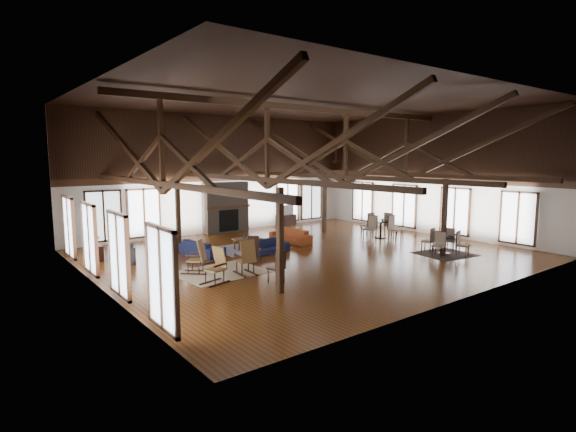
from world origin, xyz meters
TOP-DOWN VIEW (x-y plane):
  - floor at (0.00, 0.00)m, footprint 16.00×16.00m
  - ceiling at (0.00, 0.00)m, footprint 16.00×14.00m
  - wall_back at (0.00, 7.00)m, footprint 16.00×0.02m
  - wall_front at (0.00, -7.00)m, footprint 16.00×0.02m
  - wall_left at (-8.00, 0.00)m, footprint 0.02×14.00m
  - wall_right at (8.00, 0.00)m, footprint 0.02×14.00m
  - roof_truss at (0.00, 0.00)m, footprint 15.60×14.07m
  - post_grid at (0.00, 0.00)m, footprint 8.16×7.16m
  - fireplace at (0.00, 6.67)m, footprint 2.50×0.69m
  - ceiling_fan at (0.50, -1.00)m, footprint 1.60×1.60m
  - sofa_navy_front at (-1.26, 1.12)m, footprint 1.99×0.98m
  - sofa_navy_left at (-3.51, 2.42)m, footprint 2.15×1.15m
  - sofa_orange at (0.91, 2.36)m, footprint 2.15×1.00m
  - coffee_table at (-1.41, 2.39)m, footprint 1.29×0.81m
  - vase at (-1.53, 2.43)m, footprint 0.19×0.19m
  - armchair at (-6.44, 3.01)m, footprint 1.15×1.06m
  - side_table_lamp at (-7.15, 3.86)m, footprint 0.44×0.44m
  - rocking_chair_a at (-4.88, -0.07)m, footprint 0.98×0.97m
  - rocking_chair_b at (-3.70, -1.22)m, footprint 0.57×0.96m
  - rocking_chair_c at (-4.94, -1.47)m, footprint 0.98×0.69m
  - side_chair_a at (-2.54, 0.12)m, footprint 0.61×0.61m
  - side_chair_b at (-3.46, -2.67)m, footprint 0.50×0.50m
  - cafe_table_near at (4.40, -3.31)m, footprint 1.91×1.91m
  - cafe_table_far at (5.14, 0.69)m, footprint 2.20×2.20m
  - cup_near at (4.40, -3.38)m, footprint 0.17×0.17m
  - cup_far at (5.16, 0.60)m, footprint 0.16×0.16m
  - tv_console at (3.98, 6.75)m, footprint 1.19×0.44m
  - television at (3.93, 6.75)m, footprint 0.99×0.15m
  - rug_tan at (-4.24, -0.41)m, footprint 3.03×2.46m
  - rug_navy at (-1.27, 2.46)m, footprint 2.97×2.25m
  - rug_dark at (4.37, -3.36)m, footprint 2.30×2.14m

SIDE VIEW (x-z plane):
  - floor at x=0.00m, z-range 0.00..0.00m
  - rug_navy at x=-1.27m, z-range 0.00..0.01m
  - rug_dark at x=4.37m, z-range 0.00..0.01m
  - rug_tan at x=-4.24m, z-range 0.00..0.01m
  - sofa_navy_front at x=-1.26m, z-range 0.00..0.56m
  - tv_console at x=3.98m, z-range 0.00..0.59m
  - sofa_navy_left at x=-3.51m, z-range 0.00..0.60m
  - sofa_orange at x=0.91m, z-range 0.00..0.61m
  - armchair at x=-6.44m, z-range 0.00..0.63m
  - coffee_table at x=-1.41m, z-range 0.17..0.63m
  - side_table_lamp at x=-7.15m, z-range -0.14..0.98m
  - cafe_table_near at x=4.40m, z-range 0.00..0.98m
  - rocking_chair_c at x=-4.94m, z-range -0.03..1.10m
  - rocking_chair_a at x=-4.88m, z-range -0.03..1.13m
  - vase at x=-1.53m, z-range 0.46..0.64m
  - rocking_chair_b at x=-3.70m, z-range -0.04..1.15m
  - cafe_table_far at x=5.14m, z-range 0.00..1.14m
  - side_chair_a at x=-2.54m, z-range 0.08..1.11m
  - side_chair_b at x=-3.46m, z-range 0.08..1.11m
  - cup_near at x=4.40m, z-range 0.70..0.80m
  - cup_far at x=5.16m, z-range 0.82..0.93m
  - television at x=3.93m, z-range 0.59..1.16m
  - fireplace at x=0.00m, z-range -0.01..2.59m
  - post_grid at x=0.00m, z-range 0.00..3.05m
  - wall_back at x=0.00m, z-range 0.00..6.00m
  - wall_front at x=0.00m, z-range 0.00..6.00m
  - wall_left at x=-8.00m, z-range 0.00..6.00m
  - wall_right at x=8.00m, z-range 0.00..6.00m
  - ceiling_fan at x=0.50m, z-range 3.36..4.11m
  - roof_truss at x=0.00m, z-range 2.46..5.60m
  - ceiling at x=0.00m, z-range 5.99..6.01m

